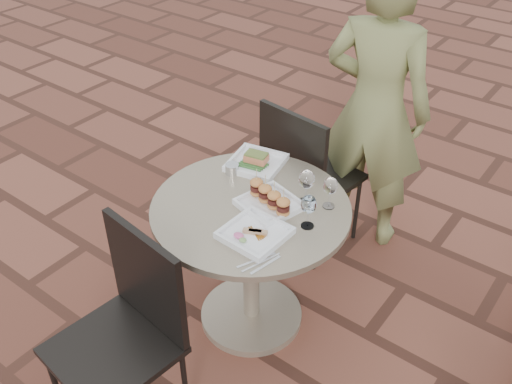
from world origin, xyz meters
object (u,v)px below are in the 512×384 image
Objects in this scene: cafe_table at (251,247)px; plate_sliders at (270,200)px; plate_salmon at (256,162)px; chair_near at (129,320)px; diner at (375,110)px; plate_tuna at (255,233)px; chair_far at (304,169)px.

cafe_table is 3.09× the size of plate_sliders.
plate_sliders is (0.25, -0.23, 0.02)m from plate_salmon.
cafe_table is at bearing 90.60° from chair_near.
diner is at bearing 68.84° from plate_salmon.
chair_far is at bearing 108.11° from plate_tuna.
cafe_table is 0.97× the size of chair_far.
plate_sliders is 1.14× the size of plate_tuna.
plate_salmon is at bearing 137.19° from plate_sliders.
cafe_table is 0.64m from chair_far.
chair_near is (0.04, -1.31, 0.00)m from chair_far.
plate_sliders is (-0.02, -0.94, -0.06)m from diner.
chair_far is at bearing 107.86° from plate_sliders.
chair_far is 3.19× the size of plate_sliders.
chair_far is 0.84m from plate_tuna.
chair_near is 3.15× the size of plate_salmon.
chair_near is at bearing -101.24° from plate_sliders.
chair_near is 0.56× the size of diner.
plate_sliders reaches higher than plate_tuna.
diner reaches higher than chair_near.
chair_far is 0.50m from diner.
plate_salmon is 1.01× the size of plate_sliders.
plate_tuna reaches higher than cafe_table.
diner reaches higher than plate_sliders.
plate_salmon is at bearing 102.98° from chair_near.
plate_salmon is at bearing 126.50° from plate_tuna.
chair_far reaches higher than plate_tuna.
plate_salmon is at bearing 61.48° from diner.
chair_near reaches higher than cafe_table.
cafe_table is 0.42m from plate_salmon.
plate_tuna is at bearing -47.73° from cafe_table.
diner is 0.76m from plate_salmon.
cafe_table is at bearing 132.27° from plate_tuna.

